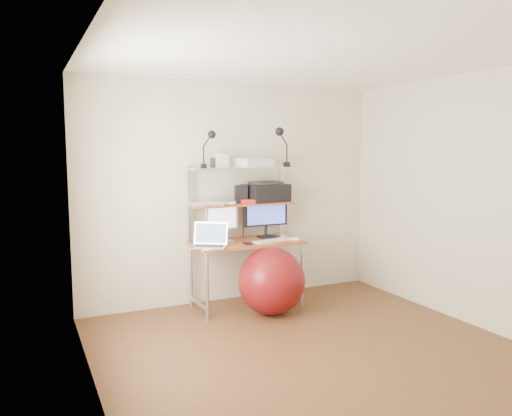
{
  "coord_description": "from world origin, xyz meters",
  "views": [
    {
      "loc": [
        -2.23,
        -3.51,
        1.75
      ],
      "look_at": [
        -0.02,
        1.15,
        1.14
      ],
      "focal_mm": 35.0,
      "sensor_mm": 36.0,
      "label": 1
    }
  ],
  "objects_px": {
    "monitor_silver": "(222,218)",
    "exercise_ball": "(271,281)",
    "laptop": "(210,241)",
    "monitor_black": "(266,214)",
    "printer": "(266,192)"
  },
  "relations": [
    {
      "from": "printer",
      "to": "exercise_ball",
      "type": "bearing_deg",
      "value": -118.89
    },
    {
      "from": "monitor_silver",
      "to": "monitor_black",
      "type": "height_order",
      "value": "monitor_black"
    },
    {
      "from": "printer",
      "to": "exercise_ball",
      "type": "height_order",
      "value": "printer"
    },
    {
      "from": "monitor_silver",
      "to": "laptop",
      "type": "relative_size",
      "value": 1.05
    },
    {
      "from": "monitor_silver",
      "to": "exercise_ball",
      "type": "height_order",
      "value": "monitor_silver"
    },
    {
      "from": "monitor_black",
      "to": "laptop",
      "type": "xyz_separation_m",
      "value": [
        -0.78,
        -0.25,
        -0.21
      ]
    },
    {
      "from": "laptop",
      "to": "monitor_silver",
      "type": "bearing_deg",
      "value": 77.93
    },
    {
      "from": "laptop",
      "to": "printer",
      "type": "xyz_separation_m",
      "value": [
        0.79,
        0.28,
        0.47
      ]
    },
    {
      "from": "monitor_silver",
      "to": "exercise_ball",
      "type": "relative_size",
      "value": 0.67
    },
    {
      "from": "monitor_black",
      "to": "laptop",
      "type": "distance_m",
      "value": 0.85
    },
    {
      "from": "monitor_black",
      "to": "monitor_silver",
      "type": "bearing_deg",
      "value": -176.0
    },
    {
      "from": "laptop",
      "to": "exercise_ball",
      "type": "relative_size",
      "value": 0.64
    },
    {
      "from": "monitor_black",
      "to": "printer",
      "type": "bearing_deg",
      "value": 69.53
    },
    {
      "from": "monitor_silver",
      "to": "monitor_black",
      "type": "xyz_separation_m",
      "value": [
        0.55,
        0.03,
        0.01
      ]
    },
    {
      "from": "monitor_silver",
      "to": "printer",
      "type": "distance_m",
      "value": 0.62
    }
  ]
}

